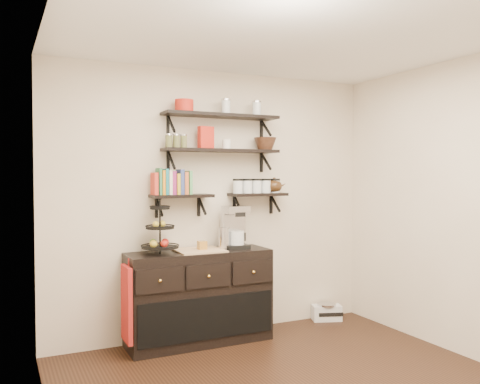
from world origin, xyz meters
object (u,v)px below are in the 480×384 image
at_px(sideboard, 199,297).
at_px(fruit_stand, 160,235).
at_px(coffee_maker, 235,228).
at_px(radio, 327,312).

bearing_deg(sideboard, fruit_stand, 179.45).
xyz_separation_m(fruit_stand, coffee_maker, (0.78, 0.03, 0.03)).
bearing_deg(coffee_maker, sideboard, -173.43).
bearing_deg(fruit_stand, sideboard, -0.55).
bearing_deg(coffee_maker, fruit_stand, -175.78).
xyz_separation_m(sideboard, coffee_maker, (0.40, 0.03, 0.65)).
relative_size(fruit_stand, coffee_maker, 1.19).
relative_size(sideboard, coffee_maker, 3.26).
height_order(sideboard, fruit_stand, fruit_stand).
distance_m(sideboard, radio, 1.61).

